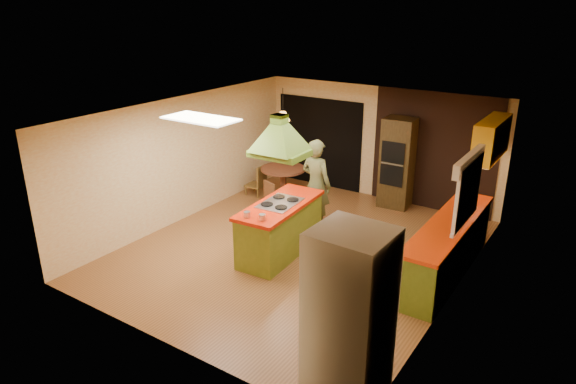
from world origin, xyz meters
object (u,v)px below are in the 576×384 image
Objects in this scene: refrigerator at (349,313)px; canister_large at (470,192)px; wall_oven at (397,163)px; man at (316,184)px; dining_table at (283,177)px; kitchen_island at (280,228)px.

canister_large is (0.08, 4.52, 0.02)m from refrigerator.
refrigerator is at bearing -76.62° from wall_oven.
man is 2.80m from canister_large.
refrigerator is 5.87m from wall_oven.
dining_table is (-3.97, 4.57, -0.48)m from refrigerator.
wall_oven is 2.51m from dining_table.
wall_oven is 1.97× the size of dining_table.
dining_table is at bearing 179.33° from canister_large.
refrigerator is 4.52m from canister_large.
man reaches higher than dining_table.
refrigerator is 9.59× the size of canister_large.
man reaches higher than canister_large.
refrigerator is (2.59, -3.66, 0.10)m from man.
wall_oven is at bearing -108.00° from man.
refrigerator is 2.03× the size of dining_table.
wall_oven is (0.81, 3.25, 0.49)m from kitchen_island.
man reaches higher than kitchen_island.
man is (-0.05, 1.31, 0.41)m from kitchen_island.
wall_oven is 2.11m from canister_large.
refrigerator is 6.07m from dining_table.
canister_large is (4.05, -0.05, 0.50)m from dining_table.
dining_table is at bearing -27.57° from man.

